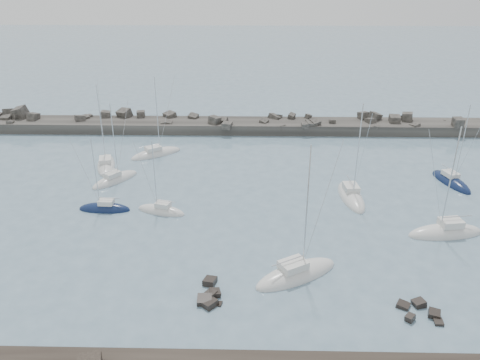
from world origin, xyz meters
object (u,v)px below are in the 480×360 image
sailboat_1 (106,165)px  sailboat_8 (451,182)px  sailboat_3 (115,180)px  sailboat_6 (351,197)px  sailboat_4 (156,154)px  sailboat_7 (296,275)px  sailboat_2 (105,209)px  sailboat_5 (161,211)px  sailboat_9 (445,233)px

sailboat_1 → sailboat_8: size_ratio=1.08×
sailboat_1 → sailboat_3: (2.73, -5.20, -0.00)m
sailboat_3 → sailboat_6: bearing=-8.1°
sailboat_3 → sailboat_4: (3.93, 10.04, -0.00)m
sailboat_7 → sailboat_8: 32.11m
sailboat_3 → sailboat_8: sailboat_8 is taller
sailboat_2 → sailboat_5: (7.13, -0.41, -0.00)m
sailboat_1 → sailboat_8: sailboat_1 is taller
sailboat_3 → sailboat_9: size_ratio=0.86×
sailboat_5 → sailboat_8: bearing=13.4°
sailboat_3 → sailboat_4: 10.78m
sailboat_3 → sailboat_7: bearing=-42.5°
sailboat_4 → sailboat_1: bearing=-144.0°
sailboat_3 → sailboat_5: sailboat_3 is taller
sailboat_1 → sailboat_4: 8.23m
sailboat_8 → sailboat_2: bearing=-169.1°
sailboat_5 → sailboat_9: size_ratio=0.72×
sailboat_4 → sailboat_7: sailboat_7 is taller
sailboat_3 → sailboat_4: sailboat_4 is taller
sailboat_7 → sailboat_9: size_ratio=1.05×
sailboat_1 → sailboat_5: bearing=-52.5°
sailboat_1 → sailboat_5: sailboat_1 is taller
sailboat_5 → sailboat_7: (15.44, -12.66, 0.02)m
sailboat_7 → sailboat_2: bearing=149.9°
sailboat_1 → sailboat_6: bearing=-15.7°
sailboat_7 → sailboat_1: bearing=134.5°
sailboat_7 → sailboat_5: bearing=140.7°
sailboat_5 → sailboat_6: size_ratio=0.72×
sailboat_1 → sailboat_5: size_ratio=1.33×
sailboat_8 → sailboat_9: size_ratio=0.88×
sailboat_3 → sailboat_7: (23.54, -21.56, 0.02)m
sailboat_3 → sailboat_5: 12.02m
sailboat_2 → sailboat_3: sailboat_3 is taller
sailboat_6 → sailboat_9: (8.90, -8.80, 0.01)m
sailboat_2 → sailboat_7: sailboat_7 is taller
sailboat_5 → sailboat_8: sailboat_8 is taller
sailboat_5 → sailboat_8: (38.89, 9.28, 0.00)m
sailboat_4 → sailboat_8: 44.12m
sailboat_4 → sailboat_6: (28.22, -14.62, 0.02)m
sailboat_6 → sailboat_2: bearing=-172.9°
sailboat_1 → sailboat_7: size_ratio=0.91×
sailboat_5 → sailboat_8: size_ratio=0.82×
sailboat_6 → sailboat_9: sailboat_6 is taller
sailboat_3 → sailboat_8: size_ratio=0.97×
sailboat_9 → sailboat_3: bearing=161.9°
sailboat_2 → sailboat_3: size_ratio=0.86×
sailboat_3 → sailboat_8: bearing=0.5°
sailboat_1 → sailboat_9: (43.78, -18.59, 0.03)m
sailboat_6 → sailboat_8: size_ratio=1.13×
sailboat_3 → sailboat_8: 46.98m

